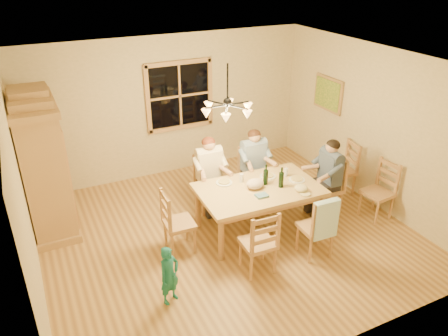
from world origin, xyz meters
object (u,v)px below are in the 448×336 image
chair_end_right (326,196)px  wine_bottle_a (266,175)px  chair_near_right (315,236)px  child (169,275)px  dining_table (259,193)px  chair_spare_front (376,201)px  chandelier (227,108)px  chair_near_left (258,252)px  adult_slate_man (330,168)px  chair_spare_back (340,178)px  chair_end_left (180,232)px  adult_plaid_man (254,157)px  chair_far_left (210,193)px  wine_bottle_b (281,177)px  armoire (44,167)px  adult_woman (209,165)px  chair_far_right (253,184)px

chair_end_right → wine_bottle_a: bearing=86.9°
chair_near_right → child: chair_near_right is taller
dining_table → wine_bottle_a: wine_bottle_a is taller
chair_spare_front → chandelier: bearing=70.1°
chair_end_right → chair_near_left: bearing=116.6°
dining_table → chair_spare_front: bearing=-15.2°
chair_near_left → child: chair_near_left is taller
adult_slate_man → chair_spare_back: (0.65, 0.43, -0.54)m
chair_near_left → chair_end_left: same height
adult_plaid_man → chair_far_left: bearing=0.0°
dining_table → wine_bottle_b: (0.32, -0.12, 0.26)m
armoire → adult_woman: size_ratio=2.63×
adult_slate_man → chair_spare_front: bearing=-124.2°
chair_far_right → armoire: bearing=-9.3°
wine_bottle_b → chair_spare_front: 1.80m
chair_end_right → wine_bottle_a: wine_bottle_a is taller
chair_near_left → chair_far_right: bearing=64.8°
dining_table → chair_spare_back: size_ratio=1.94×
chair_near_left → adult_woman: adult_woman is taller
wine_bottle_b → child: 2.31m
chandelier → chair_far_left: (0.06, 0.80, -1.77)m
dining_table → wine_bottle_a: size_ratio=5.81×
chair_near_left → adult_woman: bearing=90.0°
chair_spare_back → chair_end_right: bearing=133.2°
wine_bottle_b → chair_spare_back: wine_bottle_b is taller
chair_near_right → chair_far_right: bearing=93.4°
chair_near_right → chair_spare_back: bearing=42.3°
chair_near_left → chair_spare_back: same height
adult_plaid_man → chair_spare_front: bearing=140.2°
chandelier → chair_spare_back: (2.45, 0.28, -1.77)m
chair_near_left → chair_spare_front: 2.48m
adult_woman → chair_end_right: bearing=153.4°
chair_end_left → chair_spare_front: bearing=82.1°
chair_far_right → chair_near_right: bearing=93.4°
armoire → chair_end_left: armoire is taller
wine_bottle_a → wine_bottle_b: (0.17, -0.18, 0.00)m
child → adult_plaid_man: bearing=15.1°
chair_far_left → adult_woman: bearing=85.1°
adult_woman → child: adult_woman is taller
wine_bottle_a → chair_spare_front: size_ratio=0.33×
chair_end_left → chair_spare_front: (3.25, -0.58, 0.00)m
chair_far_left → wine_bottle_a: size_ratio=3.00×
chair_far_left → chair_far_right: bearing=-180.0°
adult_woman → wine_bottle_b: adult_woman is taller
chandelier → adult_plaid_man: size_ratio=0.88×
armoire → chair_spare_front: size_ratio=2.32×
adult_slate_man → wine_bottle_b: 0.99m
adult_woman → adult_slate_man: 1.98m
adult_plaid_man → chair_end_right: bearing=136.6°
dining_table → chair_near_left: size_ratio=1.94×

